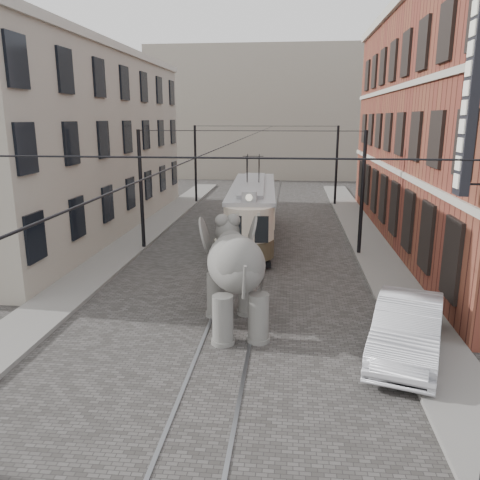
# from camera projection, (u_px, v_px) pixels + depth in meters

# --- Properties ---
(ground) EXTENTS (120.00, 120.00, 0.00)m
(ground) POSITION_uv_depth(u_px,v_px,m) (240.00, 294.00, 18.48)
(ground) COLOR #4A4644
(tram_rails) EXTENTS (1.54, 80.00, 0.02)m
(tram_rails) POSITION_uv_depth(u_px,v_px,m) (240.00, 294.00, 18.48)
(tram_rails) COLOR slate
(tram_rails) RESTS_ON ground
(sidewalk_right) EXTENTS (2.00, 60.00, 0.15)m
(sidewalk_right) POSITION_uv_depth(u_px,v_px,m) (402.00, 298.00, 17.85)
(sidewalk_right) COLOR slate
(sidewalk_right) RESTS_ON ground
(sidewalk_left) EXTENTS (2.00, 60.00, 0.15)m
(sidewalk_left) POSITION_uv_depth(u_px,v_px,m) (77.00, 286.00, 19.12)
(sidewalk_left) COLOR slate
(sidewalk_left) RESTS_ON ground
(brick_building) EXTENTS (8.00, 26.00, 12.00)m
(brick_building) POSITION_uv_depth(u_px,v_px,m) (474.00, 129.00, 24.57)
(brick_building) COLOR brown
(brick_building) RESTS_ON ground
(stucco_building) EXTENTS (7.00, 24.00, 10.00)m
(stucco_building) POSITION_uv_depth(u_px,v_px,m) (70.00, 145.00, 28.02)
(stucco_building) COLOR gray
(stucco_building) RESTS_ON ground
(distant_block) EXTENTS (28.00, 10.00, 14.00)m
(distant_block) POSITION_uv_depth(u_px,v_px,m) (277.00, 114.00, 55.34)
(distant_block) COLOR gray
(distant_block) RESTS_ON ground
(catenary) EXTENTS (11.00, 30.20, 6.00)m
(catenary) POSITION_uv_depth(u_px,v_px,m) (247.00, 196.00, 22.59)
(catenary) COLOR black
(catenary) RESTS_ON ground
(tram) EXTENTS (2.94, 11.67, 4.59)m
(tram) POSITION_uv_depth(u_px,v_px,m) (253.00, 198.00, 26.46)
(tram) COLOR beige
(tram) RESTS_ON ground
(elephant) EXTENTS (4.25, 6.03, 3.34)m
(elephant) POSITION_uv_depth(u_px,v_px,m) (236.00, 278.00, 15.15)
(elephant) COLOR #615F5A
(elephant) RESTS_ON ground
(parked_car) EXTENTS (3.10, 5.25, 1.64)m
(parked_car) POSITION_uv_depth(u_px,v_px,m) (407.00, 328.00, 13.58)
(parked_car) COLOR #B7B6BB
(parked_car) RESTS_ON ground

